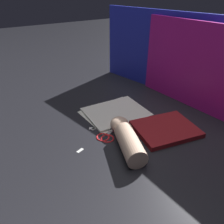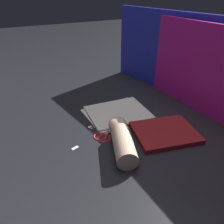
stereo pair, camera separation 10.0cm
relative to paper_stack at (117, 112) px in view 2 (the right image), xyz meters
name	(u,v)px [view 2 (the right image)]	position (x,y,z in m)	size (l,w,h in m)	color
ground_plane	(108,122)	(0.05, -0.08, 0.00)	(6.00, 6.00, 0.00)	black
backdrop_panel_left	(165,53)	(-0.14, 0.39, 0.22)	(0.76, 0.16, 0.45)	#2833D1
backdrop_panel_center	(216,75)	(0.22, 0.39, 0.21)	(0.79, 0.06, 0.43)	#D81E9E
paper_stack	(117,112)	(0.00, 0.00, 0.00)	(0.27, 0.32, 0.01)	white
book_closed	(165,132)	(0.26, 0.10, 0.01)	(0.26, 0.30, 0.02)	maroon
scissors	(105,134)	(0.14, -0.14, 0.00)	(0.14, 0.16, 0.01)	silver
hand_forearm	(122,139)	(0.24, -0.11, 0.03)	(0.30, 0.18, 0.08)	beige
paper_scrap_near	(93,127)	(0.06, -0.16, 0.00)	(0.03, 0.03, 0.00)	white
paper_scrap_mid	(92,127)	(0.06, -0.17, 0.00)	(0.03, 0.03, 0.00)	white
paper_scrap_far	(75,148)	(0.16, -0.28, 0.00)	(0.02, 0.03, 0.00)	white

